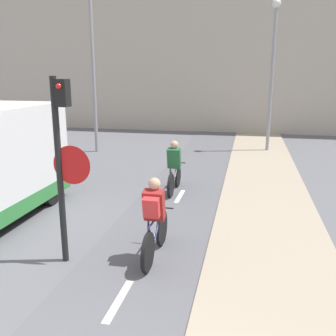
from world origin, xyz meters
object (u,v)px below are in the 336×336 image
(traffic_light_pole, at_px, (62,152))
(cyclist_near, at_px, (154,221))
(street_lamp_sidewalk, at_px, (273,60))
(street_lamp_far, at_px, (92,53))
(cyclist_far, at_px, (174,169))

(traffic_light_pole, bearing_deg, cyclist_near, 15.99)
(traffic_light_pole, relative_size, street_lamp_sidewalk, 0.52)
(street_lamp_far, relative_size, cyclist_near, 3.88)
(street_lamp_far, xyz_separation_m, cyclist_far, (4.44, -4.99, -3.46))
(traffic_light_pole, distance_m, street_lamp_far, 10.21)
(traffic_light_pole, relative_size, street_lamp_far, 0.48)
(street_lamp_sidewalk, bearing_deg, street_lamp_far, -167.29)
(street_lamp_far, xyz_separation_m, cyclist_near, (4.87, -8.96, -3.41))
(street_lamp_sidewalk, xyz_separation_m, cyclist_near, (-2.41, -10.61, -3.12))
(street_lamp_far, relative_size, cyclist_far, 4.02)
(street_lamp_far, bearing_deg, cyclist_far, -48.35)
(traffic_light_pole, height_order, cyclist_far, traffic_light_pole)
(cyclist_near, bearing_deg, traffic_light_pole, -164.01)
(traffic_light_pole, relative_size, cyclist_far, 1.94)
(traffic_light_pole, distance_m, cyclist_far, 4.71)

